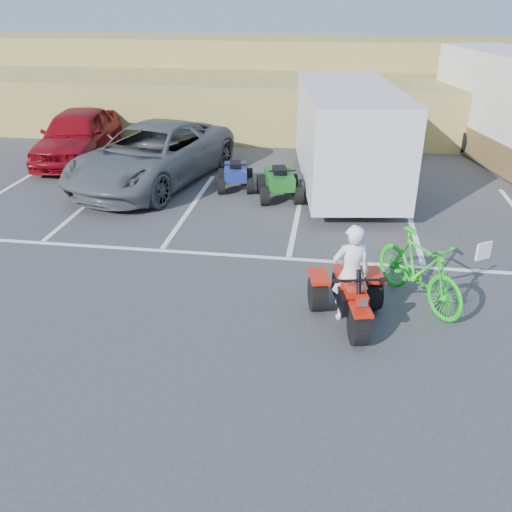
# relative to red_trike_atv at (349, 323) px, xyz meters

# --- Properties ---
(ground) EXTENTS (100.00, 100.00, 0.00)m
(ground) POSITION_rel_red_trike_atv_xyz_m (-1.21, -0.19, 0.00)
(ground) COLOR #363638
(ground) RESTS_ON ground
(parking_stripes) EXTENTS (28.00, 5.16, 0.01)m
(parking_stripes) POSITION_rel_red_trike_atv_xyz_m (-0.34, 3.88, 0.00)
(parking_stripes) COLOR white
(parking_stripes) RESTS_ON ground
(grass_embankment) EXTENTS (40.00, 8.50, 3.10)m
(grass_embankment) POSITION_rel_red_trike_atv_xyz_m (-1.21, 15.29, 1.42)
(grass_embankment) COLOR olive
(grass_embankment) RESTS_ON ground
(red_trike_atv) EXTENTS (1.53, 1.85, 1.06)m
(red_trike_atv) POSITION_rel_red_trike_atv_xyz_m (0.00, 0.00, 0.00)
(red_trike_atv) COLOR #B8180A
(red_trike_atv) RESTS_ON ground
(rider) EXTENTS (0.68, 0.52, 1.69)m
(rider) POSITION_rel_red_trike_atv_xyz_m (-0.03, 0.15, 0.84)
(rider) COLOR white
(rider) RESTS_ON ground
(green_dirt_bike) EXTENTS (1.68, 2.10, 1.28)m
(green_dirt_bike) POSITION_rel_red_trike_atv_xyz_m (1.15, 0.85, 0.64)
(green_dirt_bike) COLOR #14BF19
(green_dirt_bike) RESTS_ON ground
(grey_pickup) EXTENTS (4.05, 6.31, 1.62)m
(grey_pickup) POSITION_rel_red_trike_atv_xyz_m (-5.44, 6.53, 0.81)
(grey_pickup) COLOR #4D5055
(grey_pickup) RESTS_ON ground
(red_car) EXTENTS (2.46, 4.91, 1.60)m
(red_car) POSITION_rel_red_trike_atv_xyz_m (-8.52, 8.45, 0.80)
(red_car) COLOR maroon
(red_car) RESTS_ON ground
(cargo_trailer) EXTENTS (3.10, 6.08, 2.71)m
(cargo_trailer) POSITION_rel_red_trike_atv_xyz_m (-0.08, 6.85, 1.47)
(cargo_trailer) COLOR silver
(cargo_trailer) RESTS_ON ground
(quad_atv_blue) EXTENTS (1.18, 1.44, 0.84)m
(quad_atv_blue) POSITION_rel_red_trike_atv_xyz_m (-3.05, 6.37, 0.00)
(quad_atv_blue) COLOR navy
(quad_atv_blue) RESTS_ON ground
(quad_atv_green) EXTENTS (1.37, 1.64, 0.94)m
(quad_atv_green) POSITION_rel_red_trike_atv_xyz_m (-1.78, 5.77, 0.00)
(quad_atv_green) COLOR #135417
(quad_atv_green) RESTS_ON ground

